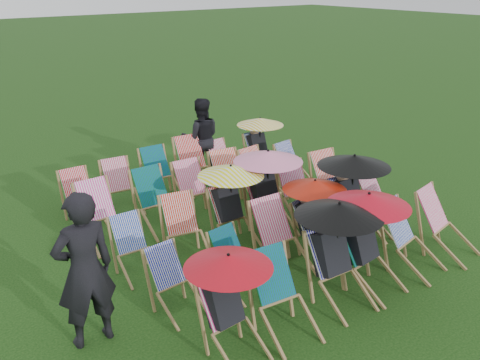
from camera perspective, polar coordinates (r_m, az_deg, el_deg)
ground at (r=9.02m, az=1.45°, el=-5.96°), size 100.00×100.00×0.00m
deckchair_0 at (r=6.19m, az=-0.96°, el=-13.05°), size 1.02×1.07×1.21m
deckchair_1 at (r=6.58m, az=4.71°, el=-12.37°), size 0.74×0.96×0.98m
deckchair_2 at (r=7.13m, az=10.55°, el=-7.61°), size 1.16×1.21×1.37m
deckchair_3 at (r=7.54m, az=13.67°, el=-6.26°), size 1.15×1.23×1.36m
deckchair_4 at (r=8.25m, az=17.94°, el=-5.97°), size 0.82×1.02×0.99m
deckchair_5 at (r=8.87m, az=21.31°, el=-4.40°), size 0.83×1.03×1.01m
deckchair_6 at (r=7.02m, az=-6.88°, el=-10.82°), size 0.61×0.80×0.83m
deckchair_7 at (r=7.40m, az=-0.15°, el=-8.83°), size 0.64×0.83×0.84m
deckchair_8 at (r=7.85m, az=4.59°, el=-6.25°), size 0.72×0.97×1.02m
deckchair_9 at (r=8.34m, az=8.18°, el=-3.82°), size 0.99×1.08×1.18m
deckchair_10 at (r=8.86m, az=12.11°, el=-1.72°), size 1.18×1.22×1.40m
deckchair_11 at (r=9.43m, az=15.01°, el=-2.50°), size 0.67×0.87×0.88m
deckchair_12 at (r=7.91m, az=-11.11°, el=-7.14°), size 0.58×0.79×0.83m
deckchair_13 at (r=8.21m, az=-5.81°, el=-5.32°), size 0.76×0.96×0.94m
deckchair_14 at (r=8.59m, az=-0.82°, el=-2.48°), size 1.07×1.11×1.27m
deckchair_15 at (r=8.95m, az=3.12°, el=-1.08°), size 1.16×1.22×1.38m
deckchair_16 at (r=9.60m, az=6.40°, el=-1.24°), size 0.76×0.96×0.95m
deckchair_17 at (r=10.08m, az=10.08°, el=-0.16°), size 0.74×0.98×1.00m
deckchair_18 at (r=8.86m, az=-14.40°, el=-3.67°), size 0.65×0.91×0.98m
deckchair_19 at (r=9.18m, az=-8.67°, el=-2.26°), size 0.67×0.93×1.00m
deckchair_20 at (r=9.56m, az=-4.58°, el=-1.21°), size 0.68×0.92×0.97m
deckchair_21 at (r=9.94m, az=-0.73°, el=-0.12°), size 0.77×0.99×1.00m
deckchair_22 at (r=10.34m, az=2.44°, el=0.53°), size 0.73×0.94×0.94m
deckchair_23 at (r=10.95m, az=5.95°, el=1.47°), size 0.67×0.87×0.88m
deckchair_24 at (r=9.79m, az=-16.53°, el=-1.78°), size 0.59×0.82×0.88m
deckchair_25 at (r=10.02m, az=-12.49°, el=-0.75°), size 0.69×0.90×0.91m
deckchair_26 at (r=10.48m, az=-8.36°, el=0.60°), size 0.65×0.89×0.94m
deckchair_27 at (r=10.81m, az=-4.67°, el=1.64°), size 0.77×1.00×1.02m
deckchair_28 at (r=11.16m, az=-1.52°, el=1.86°), size 0.61×0.81×0.84m
deckchair_29 at (r=11.65m, az=2.26°, el=3.81°), size 1.02×1.05×1.20m
person_left at (r=6.41m, az=-16.26°, el=-9.23°), size 0.72×0.49×1.93m
person_rear at (r=11.34m, az=-4.19°, el=4.46°), size 1.04×0.96×1.72m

